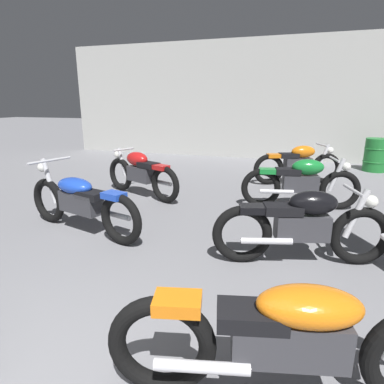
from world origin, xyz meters
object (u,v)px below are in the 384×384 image
object	(u,v)px
motorcycle_left_row_2	(141,173)
motorcycle_right_row_2	(301,182)
motorcycle_right_row_1	(303,225)
motorcycle_right_row_3	(298,163)
motorcycle_right_row_0	(291,336)
oil_drum	(376,155)
motorcycle_left_row_1	(80,201)

from	to	relation	value
motorcycle_left_row_2	motorcycle_right_row_2	distance (m)	2.91
motorcycle_right_row_1	motorcycle_right_row_3	size ratio (longest dim) A/B	1.04
motorcycle_right_row_0	motorcycle_right_row_2	size ratio (longest dim) A/B	1.09
motorcycle_left_row_2	motorcycle_right_row_0	world-z (taller)	motorcycle_right_row_0
motorcycle_left_row_2	oil_drum	xyz separation A→B (m)	(4.72, 4.02, -0.03)
motorcycle_right_row_1	oil_drum	world-z (taller)	motorcycle_right_row_1
motorcycle_right_row_3	oil_drum	xyz separation A→B (m)	(1.89, 2.07, -0.03)
motorcycle_left_row_2	motorcycle_right_row_3	size ratio (longest dim) A/B	1.00
motorcycle_right_row_0	motorcycle_right_row_3	size ratio (longest dim) A/B	1.15
motorcycle_right_row_0	oil_drum	distance (m)	8.03
motorcycle_left_row_1	motorcycle_right_row_3	distance (m)	4.76
motorcycle_right_row_2	oil_drum	distance (m)	4.26
motorcycle_left_row_2	oil_drum	world-z (taller)	motorcycle_left_row_2
motorcycle_left_row_1	motorcycle_right_row_0	world-z (taller)	same
motorcycle_left_row_2	motorcycle_right_row_2	world-z (taller)	same
motorcycle_right_row_2	motorcycle_right_row_3	world-z (taller)	same
motorcycle_right_row_1	motorcycle_right_row_2	bearing A→B (deg)	91.03
motorcycle_left_row_2	motorcycle_right_row_1	xyz separation A→B (m)	(2.94, -1.91, 0.00)
motorcycle_right_row_1	motorcycle_right_row_3	distance (m)	3.88
motorcycle_left_row_1	motorcycle_right_row_1	size ratio (longest dim) A/B	1.10
motorcycle_right_row_0	motorcycle_right_row_1	bearing A→B (deg)	88.28
motorcycle_right_row_0	motorcycle_right_row_1	xyz separation A→B (m)	(0.06, 1.88, 0.01)
motorcycle_right_row_1	motorcycle_right_row_3	bearing A→B (deg)	91.65
motorcycle_right_row_1	motorcycle_right_row_3	world-z (taller)	same
motorcycle_right_row_0	motorcycle_right_row_3	distance (m)	5.76
motorcycle_left_row_2	motorcycle_right_row_1	world-z (taller)	same
motorcycle_left_row_1	oil_drum	bearing A→B (deg)	51.71
motorcycle_left_row_2	motorcycle_right_row_3	distance (m)	3.44
motorcycle_left_row_1	motorcycle_right_row_3	size ratio (longest dim) A/B	1.15
motorcycle_left_row_1	motorcycle_right_row_3	world-z (taller)	motorcycle_left_row_1
motorcycle_right_row_1	oil_drum	distance (m)	6.20
motorcycle_left_row_1	motorcycle_right_row_0	size ratio (longest dim) A/B	1.00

